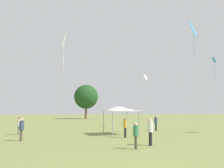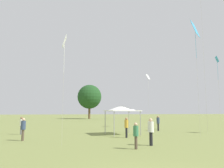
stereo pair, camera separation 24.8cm
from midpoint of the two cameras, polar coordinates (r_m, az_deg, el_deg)
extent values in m
cylinder|color=brown|center=(18.04, -21.90, -12.31)|extent=(0.27, 0.27, 0.82)
cylinder|color=#334260|center=(17.98, -21.79, -9.96)|extent=(0.49, 0.49, 0.65)
sphere|color=#DBAD89|center=(17.96, -21.73, -8.62)|extent=(0.22, 0.22, 0.22)
cylinder|color=slate|center=(22.79, -22.38, -11.11)|extent=(0.19, 0.19, 0.81)
cylinder|color=silver|center=(22.75, -22.29, -9.28)|extent=(0.34, 0.34, 0.64)
sphere|color=brown|center=(22.73, -22.24, -8.24)|extent=(0.22, 0.22, 0.22)
cylinder|color=black|center=(18.74, 4.19, -12.58)|extent=(0.23, 0.23, 0.82)
cylinder|color=gold|center=(18.68, 4.17, -10.34)|extent=(0.41, 0.41, 0.65)
sphere|color=#A37556|center=(18.66, 4.16, -9.06)|extent=(0.22, 0.22, 0.22)
cylinder|color=black|center=(25.59, 12.26, -10.97)|extent=(0.24, 0.24, 0.82)
cylinder|color=#334260|center=(25.54, 12.22, -9.31)|extent=(0.43, 0.43, 0.65)
sphere|color=#A37556|center=(25.53, 12.19, -8.37)|extent=(0.22, 0.22, 0.22)
cylinder|color=brown|center=(13.28, 6.84, -14.97)|extent=(0.19, 0.19, 0.75)
cylinder|color=#387A51|center=(13.20, 6.80, -12.09)|extent=(0.35, 0.35, 0.59)
sphere|color=#DBAD89|center=(13.17, 6.77, -10.43)|extent=(0.20, 0.20, 0.20)
cylinder|color=black|center=(14.75, 10.65, -13.91)|extent=(0.25, 0.25, 0.85)
cylinder|color=silver|center=(14.67, 10.58, -10.94)|extent=(0.45, 0.45, 0.68)
sphere|color=#DBAD89|center=(14.65, 10.54, -9.24)|extent=(0.23, 0.23, 0.23)
cube|color=white|center=(21.11, 2.99, -7.00)|extent=(3.25, 3.25, 0.08)
cone|color=white|center=(21.11, 2.98, -6.20)|extent=(3.08, 3.08, 0.52)
cylinder|color=#99999E|center=(21.89, -1.47, -10.00)|extent=(0.07, 0.07, 2.20)
cylinder|color=#99999E|center=(22.83, 4.78, -9.86)|extent=(0.07, 0.07, 2.20)
cylinder|color=#99999E|center=(19.47, 0.93, -10.36)|extent=(0.07, 0.07, 2.20)
cylinder|color=#99999E|center=(20.51, 7.79, -10.13)|extent=(0.07, 0.07, 2.20)
cylinder|color=#BCB7A8|center=(25.77, 22.93, 9.98)|extent=(0.01, 0.01, 19.05)
cube|color=white|center=(30.86, 9.62, 1.85)|extent=(0.83, 0.86, 0.72)
cylinder|color=white|center=(30.73, 9.66, 0.04)|extent=(0.02, 0.02, 1.41)
cylinder|color=#BCB7A8|center=(30.52, 9.76, -4.61)|extent=(0.01, 0.01, 6.96)
cube|color=#339EDB|center=(21.86, 21.18, 13.31)|extent=(1.39, 1.36, 1.38)
cylinder|color=#339EDB|center=(21.37, 21.38, 9.27)|extent=(0.02, 0.02, 2.19)
cylinder|color=#BCB7A8|center=(20.72, 21.78, 0.68)|extent=(0.01, 0.01, 9.65)
cube|color=#339EDB|center=(28.62, 25.96, 5.82)|extent=(0.51, 0.76, 0.67)
cylinder|color=#339EDB|center=(28.37, 26.11, 3.23)|extent=(0.02, 0.02, 2.13)
cylinder|color=#BCB7A8|center=(28.04, 26.42, -2.43)|extent=(0.01, 0.01, 8.25)
cube|color=white|center=(15.53, -11.83, 10.83)|extent=(0.26, 0.79, 0.76)
cylinder|color=white|center=(15.21, -11.95, 6.50)|extent=(0.02, 0.02, 1.86)
cylinder|color=#BCB7A8|center=(14.84, -12.17, -2.03)|extent=(0.01, 0.01, 6.94)
cylinder|color=brown|center=(64.22, -5.83, -7.04)|extent=(0.63, 0.63, 4.49)
sphere|color=#1E471E|center=(64.36, -5.78, -3.32)|extent=(7.01, 7.01, 7.01)
camera|label=1|loc=(0.12, -89.45, -0.07)|focal=35.00mm
camera|label=2|loc=(0.12, 90.55, 0.07)|focal=35.00mm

